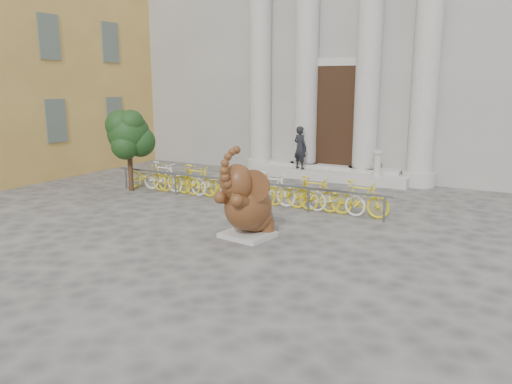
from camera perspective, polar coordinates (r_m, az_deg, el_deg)
The scene contains 9 objects.
ground at distance 11.12m, azimuth -9.14°, elevation -6.59°, with size 80.00×80.00×0.00m, color #474442.
classical_building at distance 24.20m, azimuth 13.71°, elevation 17.74°, with size 22.00×10.70×12.00m.
entrance_steps at distance 19.12m, azimuth 8.39°, elevation 1.99°, with size 6.00×1.20×0.36m, color #A8A59E.
ochre_building at distance 24.31m, azimuth -26.10°, elevation 16.88°, with size 8.00×14.00×12.00m, color gold.
elephant_statue at distance 11.67m, azimuth -1.07°, elevation -1.43°, with size 1.46×1.70×2.20m.
bike_rack at distance 15.33m, azimuth -1.76°, elevation 0.77°, with size 9.38×0.53×1.00m.
tree at distance 17.15m, azimuth -14.33°, elevation 6.37°, with size 1.57×1.43×2.73m.
pedestrian at distance 19.05m, azimuth 5.07°, elevation 5.07°, with size 0.59×0.39×1.63m, color black.
balustrade_post at distance 18.18m, azimuth 13.69°, elevation 3.12°, with size 0.36×0.36×0.89m.
Camera 1 is at (6.56, -8.24, 3.59)m, focal length 35.00 mm.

